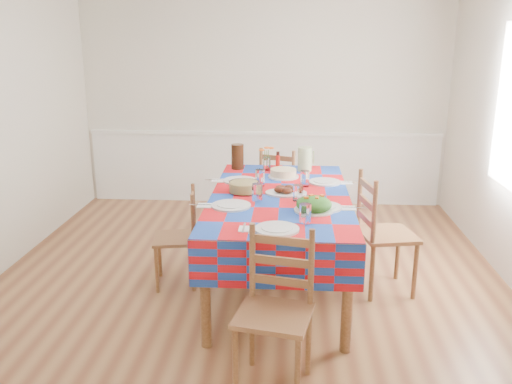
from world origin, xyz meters
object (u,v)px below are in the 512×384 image
chair_left (180,238)px  chair_right (382,234)px  tea_pitcher (238,157)px  chair_far (281,191)px  green_pitcher (305,159)px  dining_table (280,205)px  meat_platter (286,191)px  chair_near (276,312)px

chair_left → chair_right: size_ratio=0.84×
tea_pitcher → chair_far: 0.79m
green_pitcher → chair_far: size_ratio=0.24×
dining_table → green_pitcher: green_pitcher is taller
chair_far → chair_right: 1.60m
meat_platter → chair_far: size_ratio=0.36×
tea_pitcher → chair_near: tea_pitcher is taller
chair_near → chair_left: chair_near is taller
green_pitcher → chair_left: green_pitcher is taller
dining_table → chair_near: (0.01, -1.34, -0.25)m
dining_table → chair_left: size_ratio=2.49×
meat_platter → chair_right: (0.80, -0.03, -0.35)m
chair_near → meat_platter: bearing=100.3°
green_pitcher → chair_right: green_pitcher is taller
chair_left → chair_right: 1.70m
chair_near → chair_right: (0.84, 1.33, 0.02)m
green_pitcher → dining_table: bearing=-104.4°
green_pitcher → tea_pitcher: bearing=176.6°
tea_pitcher → chair_near: (0.45, -2.21, -0.46)m
chair_right → dining_table: bearing=78.7°
dining_table → tea_pitcher: bearing=116.6°
chair_near → chair_left: (-0.86, 1.34, -0.06)m
green_pitcher → chair_right: 1.14m
chair_far → green_pitcher: bearing=134.2°
tea_pitcher → chair_far: tea_pitcher is taller
dining_table → chair_left: chair_left is taller
dining_table → chair_near: size_ratio=2.17×
chair_right → green_pitcher: bearing=26.0°
meat_platter → chair_left: 1.00m
green_pitcher → tea_pitcher: size_ratio=0.95×
meat_platter → chair_right: chair_right is taller
tea_pitcher → chair_near: bearing=-78.6°
chair_far → chair_right: (0.86, -1.35, 0.03)m
green_pitcher → chair_near: green_pitcher is taller
dining_table → chair_left: 0.91m
dining_table → chair_near: 1.36m
meat_platter → chair_near: bearing=-91.6°
meat_platter → chair_left: size_ratio=0.40×
tea_pitcher → chair_right: tea_pitcher is taller
green_pitcher → chair_near: bearing=-95.4°
dining_table → meat_platter: 0.13m
chair_left → dining_table: bearing=80.5°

